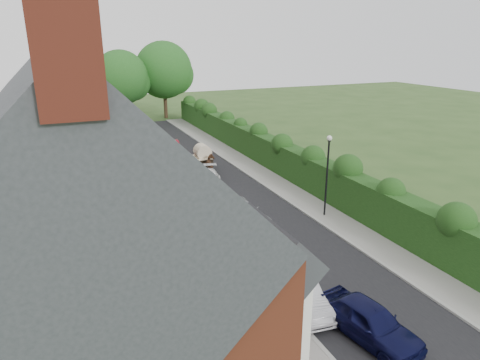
# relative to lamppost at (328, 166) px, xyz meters

# --- Properties ---
(ground) EXTENTS (140.00, 140.00, 0.00)m
(ground) POSITION_rel_lamppost_xyz_m (-3.40, -4.00, -3.30)
(ground) COLOR #2D4C1E
(ground) RESTS_ON ground
(road) EXTENTS (6.00, 58.00, 0.02)m
(road) POSITION_rel_lamppost_xyz_m (-3.90, 7.00, -3.29)
(road) COLOR black
(road) RESTS_ON ground
(pavement_hedge_side) EXTENTS (2.20, 58.00, 0.12)m
(pavement_hedge_side) POSITION_rel_lamppost_xyz_m (0.20, 7.00, -3.24)
(pavement_hedge_side) COLOR gray
(pavement_hedge_side) RESTS_ON ground
(pavement_house_side) EXTENTS (1.70, 58.00, 0.12)m
(pavement_house_side) POSITION_rel_lamppost_xyz_m (-7.75, 7.00, -3.24)
(pavement_house_side) COLOR gray
(pavement_house_side) RESTS_ON ground
(kerb_hedge_side) EXTENTS (0.18, 58.00, 0.13)m
(kerb_hedge_side) POSITION_rel_lamppost_xyz_m (-0.85, 7.00, -3.23)
(kerb_hedge_side) COLOR #989993
(kerb_hedge_side) RESTS_ON ground
(kerb_house_side) EXTENTS (0.18, 58.00, 0.13)m
(kerb_house_side) POSITION_rel_lamppost_xyz_m (-6.95, 7.00, -3.23)
(kerb_house_side) COLOR #989993
(kerb_house_side) RESTS_ON ground
(hedge) EXTENTS (2.10, 58.00, 2.85)m
(hedge) POSITION_rel_lamppost_xyz_m (2.00, 7.00, -1.70)
(hedge) COLOR black
(hedge) RESTS_ON ground
(terrace_row) EXTENTS (9.05, 40.50, 11.50)m
(terrace_row) POSITION_rel_lamppost_xyz_m (-14.27, 5.98, 1.18)
(terrace_row) COLOR brown
(terrace_row) RESTS_ON ground
(garden_wall_row) EXTENTS (0.35, 40.35, 1.10)m
(garden_wall_row) POSITION_rel_lamppost_xyz_m (-8.75, 6.00, -2.84)
(garden_wall_row) COLOR maroon
(garden_wall_row) RESTS_ON ground
(lamppost) EXTENTS (0.32, 0.32, 5.16)m
(lamppost) POSITION_rel_lamppost_xyz_m (0.00, 0.00, 0.00)
(lamppost) COLOR black
(lamppost) RESTS_ON ground
(tree_far_left) EXTENTS (7.14, 6.80, 9.29)m
(tree_far_left) POSITION_rel_lamppost_xyz_m (-6.05, 36.08, 2.41)
(tree_far_left) COLOR #332316
(tree_far_left) RESTS_ON ground
(tree_far_right) EXTENTS (7.98, 7.60, 10.31)m
(tree_far_right) POSITION_rel_lamppost_xyz_m (-0.01, 38.08, 3.02)
(tree_far_right) COLOR #332316
(tree_far_right) RESTS_ON ground
(tree_far_back) EXTENTS (8.40, 8.00, 10.82)m
(tree_far_back) POSITION_rel_lamppost_xyz_m (-11.99, 39.08, 3.32)
(tree_far_back) COLOR #332316
(tree_far_back) RESTS_ON ground
(car_navy) EXTENTS (2.38, 4.39, 1.42)m
(car_navy) POSITION_rel_lamppost_xyz_m (-5.00, -10.20, -2.59)
(car_navy) COLOR black
(car_navy) RESTS_ON ground
(car_silver_a) EXTENTS (1.91, 4.26, 1.36)m
(car_silver_a) POSITION_rel_lamppost_xyz_m (-6.39, -7.43, -2.62)
(car_silver_a) COLOR #B3B3B8
(car_silver_a) RESTS_ON ground
(car_silver_b) EXTENTS (2.51, 5.11, 1.40)m
(car_silver_b) POSITION_rel_lamppost_xyz_m (-5.29, 0.84, -2.60)
(car_silver_b) COLOR #94969B
(car_silver_b) RESTS_ON ground
(car_white) EXTENTS (3.58, 5.90, 1.60)m
(car_white) POSITION_rel_lamppost_xyz_m (-5.42, 6.60, -2.50)
(car_white) COLOR white
(car_white) RESTS_ON ground
(car_green) EXTENTS (1.95, 4.57, 1.54)m
(car_green) POSITION_rel_lamppost_xyz_m (-5.49, 9.91, -2.53)
(car_green) COLOR #113A1C
(car_green) RESTS_ON ground
(car_red) EXTENTS (2.05, 4.56, 1.45)m
(car_red) POSITION_rel_lamppost_xyz_m (-5.04, 17.80, -2.57)
(car_red) COLOR maroon
(car_red) RESTS_ON ground
(car_beige) EXTENTS (2.88, 5.32, 1.42)m
(car_beige) POSITION_rel_lamppost_xyz_m (-6.13, 23.40, -2.59)
(car_beige) COLOR tan
(car_beige) RESTS_ON ground
(car_grey) EXTENTS (2.29, 4.60, 1.28)m
(car_grey) POSITION_rel_lamppost_xyz_m (-6.36, 28.63, -2.66)
(car_grey) COLOR slate
(car_grey) RESTS_ON ground
(car_black) EXTENTS (2.35, 4.09, 1.31)m
(car_black) POSITION_rel_lamppost_xyz_m (-6.03, 32.04, -2.64)
(car_black) COLOR black
(car_black) RESTS_ON ground
(horse) EXTENTS (1.21, 2.11, 1.68)m
(horse) POSITION_rel_lamppost_xyz_m (-3.66, 10.51, -2.46)
(horse) COLOR #4D2E1C
(horse) RESTS_ON ground
(horse_cart) EXTENTS (1.36, 3.01, 2.17)m
(horse_cart) POSITION_rel_lamppost_xyz_m (-3.66, 12.66, -2.05)
(horse_cart) COLOR black
(horse_cart) RESTS_ON ground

